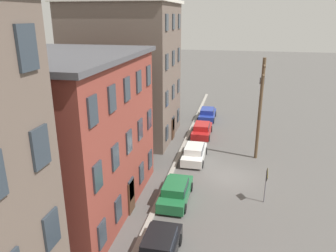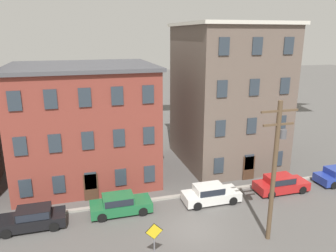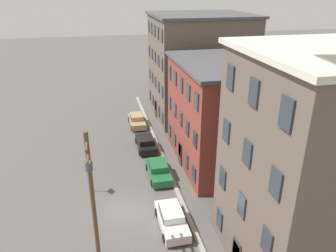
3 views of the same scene
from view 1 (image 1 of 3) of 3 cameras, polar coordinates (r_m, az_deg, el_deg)
ground_plane at (r=27.00m, az=10.27°, el=-8.62°), size 200.00×200.00×0.00m
kerb_strip at (r=27.40m, az=0.76°, el=-7.68°), size 56.00×0.36×0.16m
apartment_midblock at (r=22.19m, az=-18.97°, el=-1.21°), size 12.21×10.29×10.14m
apartment_far at (r=33.90m, az=-7.50°, el=9.37°), size 9.29×10.42×13.66m
car_black at (r=18.24m, az=-1.60°, el=-20.43°), size 4.40×1.92×1.43m
car_green at (r=23.06m, az=1.33°, el=-11.24°), size 4.40×1.92×1.43m
car_white at (r=29.15m, az=4.61°, el=-4.60°), size 4.40×1.92×1.43m
car_red at (r=34.99m, az=5.92°, el=-0.59°), size 4.40×1.92×1.43m
car_blue at (r=40.68m, az=6.88°, el=2.15°), size 4.40×1.92×1.43m
caution_sign at (r=23.36m, az=16.76°, el=-8.90°), size 1.02×0.08×2.60m
utility_pole at (r=29.29m, az=15.80°, el=3.74°), size 2.40×0.44×8.97m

